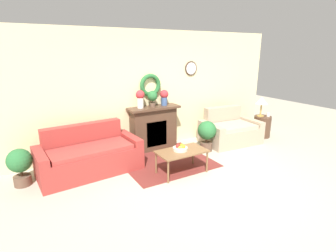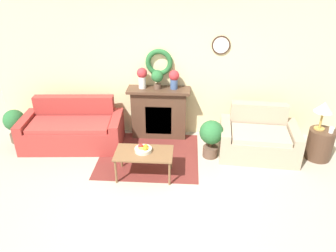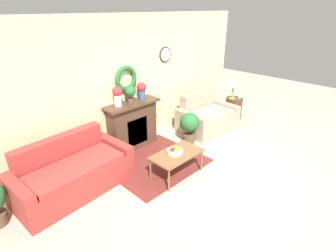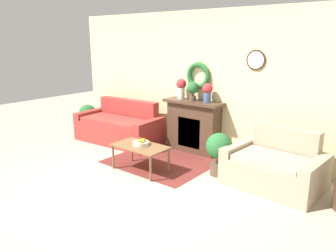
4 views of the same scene
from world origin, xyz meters
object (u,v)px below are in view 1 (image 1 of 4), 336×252
(couch_left, at_px, (89,156))
(vase_on_mantel_right, at_px, (164,96))
(fireplace, at_px, (154,128))
(side_table_by_loveseat, at_px, (262,126))
(coffee_table, at_px, (182,153))
(loveseat_right, at_px, (229,131))
(table_lamp, at_px, (262,101))
(potted_plant_floor_by_loveseat, at_px, (207,133))
(vase_on_mantel_left, at_px, (140,98))
(potted_plant_on_mantel, at_px, (152,97))
(potted_plant_floor_by_couch, at_px, (20,164))
(mug, at_px, (268,115))
(fruit_bowl, at_px, (180,148))

(couch_left, height_order, vase_on_mantel_right, vase_on_mantel_right)
(fireplace, relative_size, side_table_by_loveseat, 2.13)
(fireplace, distance_m, coffee_table, 1.41)
(couch_left, relative_size, loveseat_right, 1.34)
(table_lamp, height_order, potted_plant_floor_by_loveseat, table_lamp)
(vase_on_mantel_left, bearing_deg, coffee_table, -82.28)
(coffee_table, height_order, table_lamp, table_lamp)
(loveseat_right, bearing_deg, coffee_table, -152.68)
(fireplace, xyz_separation_m, potted_plant_on_mantel, (-0.02, -0.01, 0.73))
(side_table_by_loveseat, distance_m, potted_plant_floor_by_couch, 5.71)
(fireplace, xyz_separation_m, potted_plant_floor_by_couch, (-2.77, -0.41, -0.12))
(couch_left, bearing_deg, fireplace, 11.80)
(vase_on_mantel_left, distance_m, potted_plant_floor_by_loveseat, 1.71)
(mug, bearing_deg, side_table_by_loveseat, 142.13)
(vase_on_mantel_right, bearing_deg, potted_plant_floor_by_couch, -172.26)
(mug, height_order, vase_on_mantel_right, vase_on_mantel_right)
(fireplace, distance_m, potted_plant_floor_by_loveseat, 1.24)
(coffee_table, height_order, potted_plant_floor_by_couch, potted_plant_floor_by_couch)
(fireplace, xyz_separation_m, couch_left, (-1.62, -0.46, -0.20))
(fireplace, bearing_deg, side_table_by_loveseat, -12.58)
(couch_left, relative_size, side_table_by_loveseat, 3.42)
(fireplace, xyz_separation_m, mug, (3.04, -0.73, 0.10))
(vase_on_mantel_left, xyz_separation_m, potted_plant_on_mantel, (0.29, -0.02, -0.01))
(coffee_table, relative_size, vase_on_mantel_right, 2.60)
(couch_left, relative_size, potted_plant_on_mantel, 5.30)
(side_table_by_loveseat, height_order, table_lamp, table_lamp)
(vase_on_mantel_left, bearing_deg, potted_plant_floor_by_loveseat, -29.27)
(fruit_bowl, height_order, vase_on_mantel_right, vase_on_mantel_right)
(potted_plant_on_mantel, bearing_deg, potted_plant_floor_by_couch, -171.80)
(fireplace, height_order, potted_plant_floor_by_loveseat, fireplace)
(loveseat_right, relative_size, vase_on_mantel_left, 3.63)
(couch_left, xyz_separation_m, mug, (4.66, -0.27, 0.30))
(side_table_by_loveseat, distance_m, vase_on_mantel_left, 3.46)
(vase_on_mantel_right, relative_size, potted_plant_floor_by_loveseat, 0.51)
(fireplace, height_order, coffee_table, fireplace)
(side_table_by_loveseat, bearing_deg, potted_plant_floor_by_couch, 177.54)
(table_lamp, xyz_separation_m, vase_on_mantel_right, (-2.59, 0.62, 0.26))
(potted_plant_floor_by_couch, bearing_deg, potted_plant_on_mantel, 8.20)
(side_table_by_loveseat, relative_size, vase_on_mantel_right, 1.56)
(table_lamp, bearing_deg, fruit_bowl, -166.00)
(couch_left, height_order, fruit_bowl, couch_left)
(table_lamp, distance_m, mug, 0.41)
(coffee_table, relative_size, mug, 9.66)
(vase_on_mantel_left, relative_size, potted_plant_on_mantel, 1.09)
(loveseat_right, distance_m, potted_plant_on_mantel, 2.18)
(vase_on_mantel_left, xyz_separation_m, potted_plant_floor_by_loveseat, (1.31, -0.73, -0.82))
(potted_plant_on_mantel, height_order, potted_plant_floor_by_loveseat, potted_plant_on_mantel)
(couch_left, bearing_deg, side_table_by_loveseat, -6.55)
(coffee_table, distance_m, vase_on_mantel_right, 1.68)
(side_table_by_loveseat, distance_m, table_lamp, 0.69)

